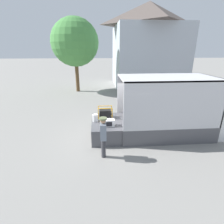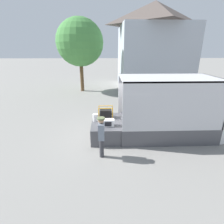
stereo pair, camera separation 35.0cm
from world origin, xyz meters
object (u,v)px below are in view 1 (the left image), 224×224
(portable_generator, at_px, (106,114))
(orange_bucket, at_px, (95,118))
(street_tree, at_px, (75,42))
(box_truck, at_px, (196,116))
(worker_person, at_px, (103,134))
(microwave, at_px, (109,123))

(portable_generator, relative_size, orange_bucket, 1.98)
(orange_bucket, xyz_separation_m, street_tree, (-1.95, 10.32, 3.83))
(portable_generator, xyz_separation_m, street_tree, (-2.48, 9.84, 3.79))
(box_truck, relative_size, worker_person, 3.95)
(box_truck, distance_m, orange_bucket, 5.27)
(orange_bucket, distance_m, street_tree, 11.18)
(orange_bucket, bearing_deg, microwave, -40.74)
(worker_person, xyz_separation_m, street_tree, (-2.28, 12.23, 3.74))
(orange_bucket, height_order, worker_person, worker_person)
(portable_generator, height_order, orange_bucket, portable_generator)
(portable_generator, bearing_deg, microwave, -82.80)
(microwave, bearing_deg, portable_generator, 97.20)
(portable_generator, height_order, street_tree, street_tree)
(box_truck, bearing_deg, orange_bucket, -179.95)
(box_truck, bearing_deg, worker_person, -158.80)
(microwave, bearing_deg, worker_person, -104.07)
(portable_generator, bearing_deg, worker_person, -94.75)
(box_truck, height_order, portable_generator, box_truck)
(microwave, bearing_deg, street_tree, 103.50)
(box_truck, height_order, worker_person, box_truck)
(orange_bucket, xyz_separation_m, worker_person, (0.34, -1.91, 0.09))
(box_truck, xyz_separation_m, portable_generator, (-4.73, 0.48, 0.10))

